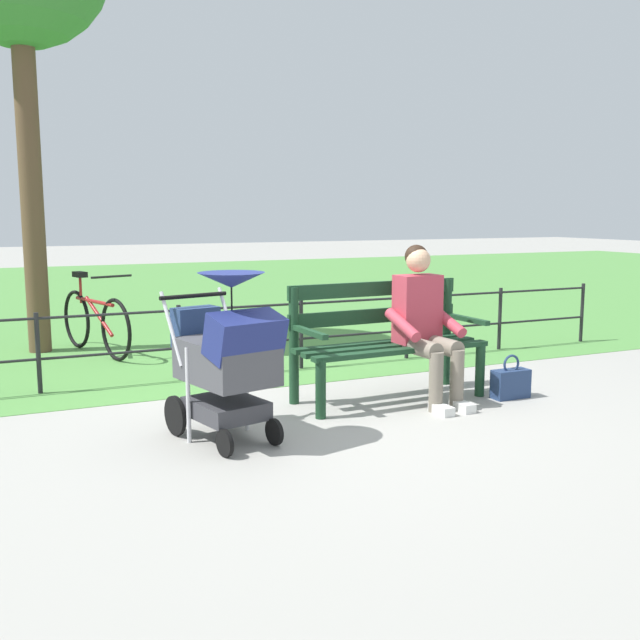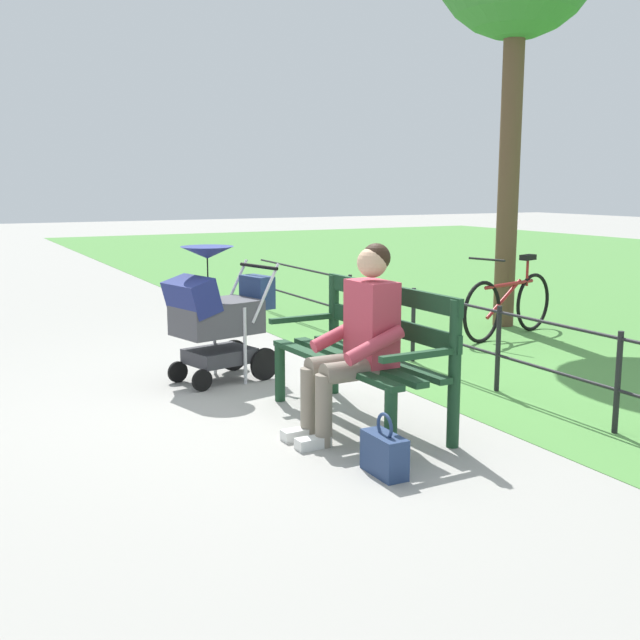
% 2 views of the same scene
% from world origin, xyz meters
% --- Properties ---
extents(ground_plane, '(60.00, 60.00, 0.00)m').
position_xyz_m(ground_plane, '(0.00, 0.00, 0.00)').
color(ground_plane, '#9E9B93').
extents(grass_lawn, '(40.00, 16.00, 0.01)m').
position_xyz_m(grass_lawn, '(0.00, -8.80, 0.00)').
color(grass_lawn, '#518E42').
rests_on(grass_lawn, ground).
extents(park_bench, '(1.62, 0.66, 0.96)m').
position_xyz_m(park_bench, '(-0.79, -0.12, 0.53)').
color(park_bench, '#193D23').
rests_on(park_bench, ground).
extents(person_on_bench, '(0.55, 0.74, 1.28)m').
position_xyz_m(person_on_bench, '(-1.04, 0.11, 0.68)').
color(person_on_bench, slate).
rests_on(person_on_bench, ground).
extents(stroller, '(0.69, 0.97, 1.15)m').
position_xyz_m(stroller, '(0.73, 0.45, 0.59)').
color(stroller, black).
rests_on(stroller, ground).
extents(handbag, '(0.32, 0.14, 0.37)m').
position_xyz_m(handbag, '(-1.75, 0.33, 0.13)').
color(handbag, navy).
rests_on(handbag, ground).
extents(park_fence, '(8.50, 0.04, 0.70)m').
position_xyz_m(park_fence, '(-0.49, -1.44, 0.42)').
color(park_fence, black).
rests_on(park_fence, ground).
extents(bicycle, '(0.60, 1.60, 0.89)m').
position_xyz_m(bicycle, '(1.15, -3.06, 0.36)').
color(bicycle, black).
rests_on(bicycle, ground).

